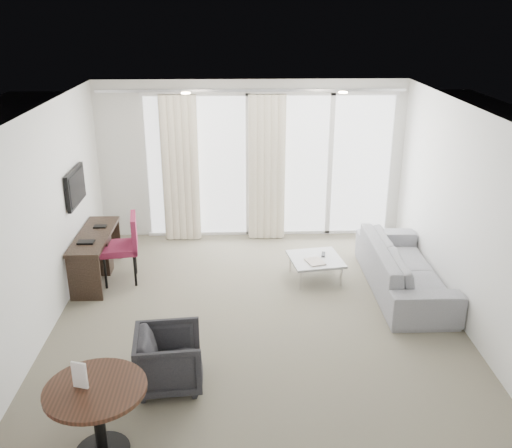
{
  "coord_description": "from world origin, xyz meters",
  "views": [
    {
      "loc": [
        -0.22,
        -6.1,
        3.69
      ],
      "look_at": [
        0.0,
        0.6,
        1.1
      ],
      "focal_mm": 40.0,
      "sensor_mm": 36.0,
      "label": 1
    }
  ],
  "objects_px": {
    "desk": "(96,256)",
    "desk_chair": "(119,249)",
    "tub_armchair": "(169,359)",
    "coffee_table": "(315,268)",
    "sofa": "(404,268)",
    "rattan_chair_a": "(317,194)",
    "rattan_chair_b": "(357,183)",
    "round_table": "(99,421)"
  },
  "relations": [
    {
      "from": "desk",
      "to": "desk_chair",
      "type": "xyz_separation_m",
      "value": [
        0.36,
        -0.1,
        0.15
      ]
    },
    {
      "from": "desk",
      "to": "tub_armchair",
      "type": "distance_m",
      "value": 2.83
    },
    {
      "from": "coffee_table",
      "to": "tub_armchair",
      "type": "bearing_deg",
      "value": -127.18
    },
    {
      "from": "desk",
      "to": "coffee_table",
      "type": "distance_m",
      "value": 3.13
    },
    {
      "from": "desk_chair",
      "to": "sofa",
      "type": "height_order",
      "value": "desk_chair"
    },
    {
      "from": "coffee_table",
      "to": "desk",
      "type": "bearing_deg",
      "value": 177.83
    },
    {
      "from": "rattan_chair_a",
      "to": "desk_chair",
      "type": "bearing_deg",
      "value": -141.42
    },
    {
      "from": "tub_armchair",
      "to": "rattan_chair_b",
      "type": "height_order",
      "value": "rattan_chair_b"
    },
    {
      "from": "desk_chair",
      "to": "rattan_chair_a",
      "type": "distance_m",
      "value": 4.14
    },
    {
      "from": "desk",
      "to": "coffee_table",
      "type": "relative_size",
      "value": 2.03
    },
    {
      "from": "desk_chair",
      "to": "tub_armchair",
      "type": "bearing_deg",
      "value": -77.55
    },
    {
      "from": "round_table",
      "to": "rattan_chair_b",
      "type": "height_order",
      "value": "rattan_chair_b"
    },
    {
      "from": "sofa",
      "to": "coffee_table",
      "type": "bearing_deg",
      "value": 72.12
    },
    {
      "from": "tub_armchair",
      "to": "coffee_table",
      "type": "relative_size",
      "value": 0.95
    },
    {
      "from": "desk",
      "to": "rattan_chair_a",
      "type": "distance_m",
      "value": 4.36
    },
    {
      "from": "round_table",
      "to": "sofa",
      "type": "xyz_separation_m",
      "value": [
        3.48,
        2.97,
        -0.02
      ]
    },
    {
      "from": "desk_chair",
      "to": "rattan_chair_b",
      "type": "relative_size",
      "value": 1.34
    },
    {
      "from": "desk",
      "to": "sofa",
      "type": "distance_m",
      "value": 4.32
    },
    {
      "from": "desk_chair",
      "to": "rattan_chair_b",
      "type": "xyz_separation_m",
      "value": [
        4.05,
        3.43,
        -0.12
      ]
    },
    {
      "from": "desk",
      "to": "tub_armchair",
      "type": "relative_size",
      "value": 2.13
    },
    {
      "from": "sofa",
      "to": "round_table",
      "type": "bearing_deg",
      "value": 130.53
    },
    {
      "from": "tub_armchair",
      "to": "sofa",
      "type": "distance_m",
      "value": 3.6
    },
    {
      "from": "rattan_chair_a",
      "to": "desk",
      "type": "bearing_deg",
      "value": -145.43
    },
    {
      "from": "desk",
      "to": "desk_chair",
      "type": "relative_size",
      "value": 1.47
    },
    {
      "from": "desk_chair",
      "to": "rattan_chair_a",
      "type": "bearing_deg",
      "value": 31.45
    },
    {
      "from": "coffee_table",
      "to": "round_table",
      "type": "bearing_deg",
      "value": -124.59
    },
    {
      "from": "sofa",
      "to": "rattan_chair_b",
      "type": "distance_m",
      "value": 3.83
    },
    {
      "from": "round_table",
      "to": "coffee_table",
      "type": "height_order",
      "value": "round_table"
    },
    {
      "from": "coffee_table",
      "to": "rattan_chair_b",
      "type": "height_order",
      "value": "rattan_chair_b"
    },
    {
      "from": "coffee_table",
      "to": "rattan_chair_b",
      "type": "relative_size",
      "value": 0.97
    },
    {
      "from": "desk_chair",
      "to": "round_table",
      "type": "bearing_deg",
      "value": -91.3
    },
    {
      "from": "desk_chair",
      "to": "coffee_table",
      "type": "height_order",
      "value": "desk_chair"
    },
    {
      "from": "desk_chair",
      "to": "tub_armchair",
      "type": "distance_m",
      "value": 2.6
    },
    {
      "from": "sofa",
      "to": "rattan_chair_b",
      "type": "height_order",
      "value": "rattan_chair_b"
    },
    {
      "from": "rattan_chair_a",
      "to": "sofa",
      "type": "bearing_deg",
      "value": -77.6
    },
    {
      "from": "round_table",
      "to": "rattan_chair_a",
      "type": "relative_size",
      "value": 1.1
    },
    {
      "from": "rattan_chair_a",
      "to": "rattan_chair_b",
      "type": "distance_m",
      "value": 1.17
    },
    {
      "from": "desk_chair",
      "to": "round_table",
      "type": "relative_size",
      "value": 1.13
    },
    {
      "from": "sofa",
      "to": "rattan_chair_a",
      "type": "xyz_separation_m",
      "value": [
        -0.79,
        3.09,
        0.06
      ]
    },
    {
      "from": "rattan_chair_a",
      "to": "rattan_chair_b",
      "type": "height_order",
      "value": "rattan_chair_a"
    },
    {
      "from": "rattan_chair_a",
      "to": "rattan_chair_b",
      "type": "bearing_deg",
      "value": 37.53
    },
    {
      "from": "desk_chair",
      "to": "rattan_chair_b",
      "type": "height_order",
      "value": "desk_chair"
    }
  ]
}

